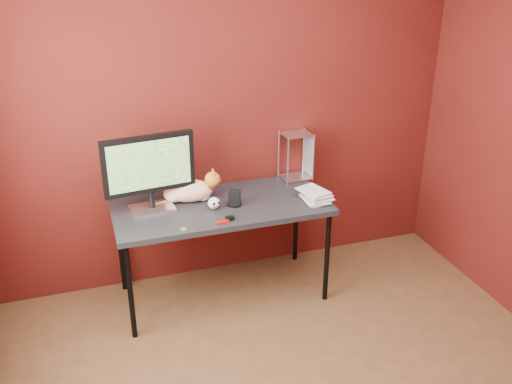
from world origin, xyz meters
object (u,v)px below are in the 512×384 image
object	(u,v)px
monitor	(149,169)
skull_mug	(214,203)
speaker	(234,199)
cat	(189,190)
book_stack	(307,143)
desk	(221,210)

from	to	relation	value
monitor	skull_mug	world-z (taller)	monitor
monitor	speaker	bearing A→B (deg)	-17.30
monitor	cat	xyz separation A→B (m)	(0.27, 0.06, -0.22)
cat	book_stack	size ratio (longest dim) A/B	0.58
skull_mug	book_stack	world-z (taller)	book_stack
cat	speaker	world-z (taller)	cat
desk	book_stack	size ratio (longest dim) A/B	1.71
skull_mug	desk	bearing A→B (deg)	30.80
monitor	speaker	xyz separation A→B (m)	(0.56, -0.11, -0.25)
desk	cat	size ratio (longest dim) A/B	2.96
desk	skull_mug	xyz separation A→B (m)	(-0.06, -0.06, 0.09)
cat	book_stack	distance (m)	0.89
desk	speaker	bearing A→B (deg)	-30.03
speaker	skull_mug	bearing A→B (deg)	-153.95
cat	book_stack	bearing A→B (deg)	-6.72
cat	skull_mug	bearing A→B (deg)	-41.05
book_stack	skull_mug	bearing A→B (deg)	172.35
book_stack	cat	bearing A→B (deg)	161.14
cat	skull_mug	xyz separation A→B (m)	(0.13, -0.18, -0.04)
desk	skull_mug	distance (m)	0.13
cat	speaker	bearing A→B (deg)	-18.60
monitor	speaker	distance (m)	0.62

